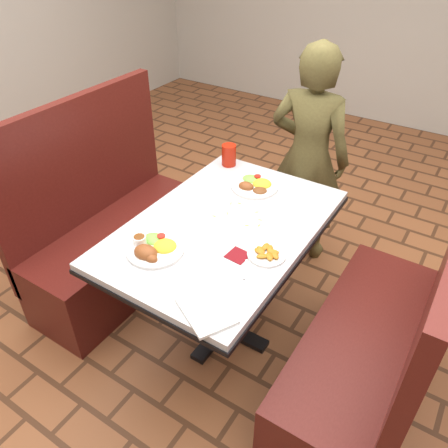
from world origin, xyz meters
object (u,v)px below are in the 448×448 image
Objects in this scene: dining_table at (224,240)px; booth_bench_right at (371,354)px; plantain_plate at (267,253)px; near_dinner_plate at (154,246)px; far_dinner_plate at (255,183)px; booth_bench_left at (115,238)px; diner_person at (308,158)px; red_tumbler at (229,155)px.

booth_bench_right reaches higher than dining_table.
near_dinner_plate is at bearing -150.76° from plantain_plate.
far_dinner_plate is at bearing 81.34° from near_dinner_plate.
near_dinner_plate is at bearing -98.66° from far_dinner_plate.
dining_table is 0.86m from booth_bench_left.
diner_person is at bearing 48.00° from booth_bench_left.
diner_person is (0.03, 0.92, 0.05)m from dining_table.
booth_bench_left is 1.00× the size of booth_bench_right.
booth_bench_left is 0.95m from far_dinner_plate.
red_tumbler reaches higher than plantain_plate.
diner_person reaches higher than near_dinner_plate.
booth_bench_left is 1.30m from diner_person.
booth_bench_left is 1.60m from booth_bench_right.
red_tumbler is (-0.26, 0.14, 0.04)m from far_dinner_plate.
far_dinner_plate is at bearing 96.31° from dining_table.
booth_bench_left is 0.87m from red_tumbler.
near_dinner_plate is at bearing -114.02° from dining_table.
booth_bench_right is 0.68m from plantain_plate.
near_dinner_plate is 0.87m from red_tumbler.
near_dinner_plate is at bearing -80.21° from red_tumbler.
booth_bench_right is 1.02m from far_dinner_plate.
booth_bench_right is 4.70× the size of near_dinner_plate.
red_tumbler is (-0.30, 0.52, 0.16)m from dining_table.
near_dinner_plate is 0.72m from far_dinner_plate.
plantain_plate is (1.08, -0.10, 0.43)m from booth_bench_left.
booth_bench_right is at bearing -25.22° from red_tumbler.
plantain_plate is (0.32, -0.47, -0.01)m from far_dinner_plate.
booth_bench_right is at bearing -24.14° from far_dinner_plate.
booth_bench_right is 4.73× the size of far_dinner_plate.
booth_bench_left is at bearing -134.12° from red_tumbler.
dining_table is at bearing 65.98° from near_dinner_plate.
dining_table is at bearing 84.20° from diner_person.
booth_bench_left is at bearing 44.27° from diner_person.
booth_bench_left is 9.59× the size of red_tumbler.
booth_bench_right reaches higher than red_tumbler.
diner_person is 0.56m from far_dinner_plate.
dining_table is 0.40m from far_dinner_plate.
near_dinner_plate is at bearing -27.52° from booth_bench_left.
diner_person is at bearing 82.20° from far_dinner_plate.
booth_bench_left reaches higher than near_dinner_plate.
booth_bench_right reaches higher than far_dinner_plate.
plantain_plate is (-0.52, -0.10, 0.43)m from booth_bench_right.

